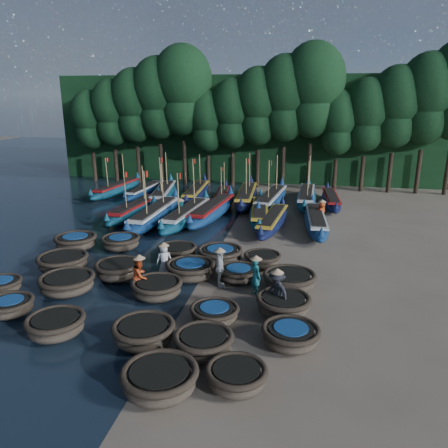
% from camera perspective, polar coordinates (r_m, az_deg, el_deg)
% --- Properties ---
extents(ground, '(120.00, 120.00, 0.00)m').
position_cam_1_polar(ground, '(21.66, -2.23, -5.83)').
color(ground, gray).
rests_on(ground, ground).
extents(foliage_wall, '(40.00, 3.00, 10.00)m').
position_cam_1_polar(foliage_wall, '(43.35, 4.91, 12.24)').
color(foliage_wall, black).
rests_on(foliage_wall, ground).
extents(coracle_3, '(2.27, 2.27, 0.83)m').
position_cam_1_polar(coracle_3, '(13.31, -8.38, -19.45)').
color(coracle_3, brown).
rests_on(coracle_3, ground).
extents(coracle_4, '(2.18, 2.18, 0.73)m').
position_cam_1_polar(coracle_4, '(13.39, 1.64, -19.30)').
color(coracle_4, brown).
rests_on(coracle_4, ground).
extents(coracle_5, '(1.88, 1.88, 0.67)m').
position_cam_1_polar(coracle_5, '(19.06, -26.10, -9.62)').
color(coracle_5, brown).
rests_on(coracle_5, ground).
extents(coracle_6, '(2.25, 2.25, 0.78)m').
position_cam_1_polar(coracle_6, '(16.88, -21.11, -12.21)').
color(coracle_6, brown).
rests_on(coracle_6, ground).
extents(coracle_7, '(2.51, 2.51, 0.82)m').
position_cam_1_polar(coracle_7, '(15.56, -10.45, -13.76)').
color(coracle_7, brown).
rests_on(coracle_7, ground).
extents(coracle_8, '(2.31, 2.31, 0.80)m').
position_cam_1_polar(coracle_8, '(14.80, -2.66, -15.27)').
color(coracle_8, brown).
rests_on(coracle_8, ground).
extents(coracle_9, '(2.26, 2.26, 0.74)m').
position_cam_1_polar(coracle_9, '(15.42, 8.70, -14.17)').
color(coracle_9, brown).
rests_on(coracle_9, ground).
extents(coracle_10, '(1.75, 1.75, 0.65)m').
position_cam_1_polar(coracle_10, '(21.20, -27.03, -7.17)').
color(coracle_10, brown).
rests_on(coracle_10, ground).
extents(coracle_11, '(2.49, 2.49, 0.82)m').
position_cam_1_polar(coracle_11, '(20.09, -19.80, -7.29)').
color(coracle_11, brown).
rests_on(coracle_11, ground).
extents(coracle_12, '(2.18, 2.18, 0.79)m').
position_cam_1_polar(coracle_12, '(18.72, -8.76, -8.28)').
color(coracle_12, brown).
rests_on(coracle_12, ground).
extents(coracle_13, '(1.89, 1.89, 0.65)m').
position_cam_1_polar(coracle_13, '(16.73, -1.24, -11.56)').
color(coracle_13, brown).
rests_on(coracle_13, ground).
extents(coracle_14, '(2.63, 2.63, 0.81)m').
position_cam_1_polar(coracle_14, '(17.30, 7.74, -10.37)').
color(coracle_14, brown).
rests_on(coracle_14, ground).
extents(coracle_15, '(2.75, 2.75, 0.83)m').
position_cam_1_polar(coracle_15, '(22.56, -20.30, -4.69)').
color(coracle_15, brown).
rests_on(coracle_15, ground).
extents(coracle_16, '(2.18, 2.18, 0.85)m').
position_cam_1_polar(coracle_16, '(20.85, -13.62, -5.80)').
color(coracle_16, brown).
rests_on(coracle_16, ground).
extents(coracle_17, '(2.35, 2.35, 0.82)m').
position_cam_1_polar(coracle_17, '(20.36, -4.40, -5.94)').
color(coracle_17, brown).
rests_on(coracle_17, ground).
extents(coracle_18, '(1.93, 1.93, 0.65)m').
position_cam_1_polar(coracle_18, '(20.16, 1.92, -6.43)').
color(coracle_18, brown).
rests_on(coracle_18, ground).
extents(coracle_19, '(2.34, 2.34, 0.82)m').
position_cam_1_polar(coracle_19, '(19.41, 8.53, -7.28)').
color(coracle_19, brown).
rests_on(coracle_19, ground).
extents(coracle_20, '(2.62, 2.62, 0.82)m').
position_cam_1_polar(coracle_20, '(25.38, -18.80, -2.19)').
color(coracle_20, brown).
rests_on(coracle_20, ground).
extents(coracle_21, '(2.39, 2.39, 0.77)m').
position_cam_1_polar(coracle_21, '(24.68, -13.34, -2.32)').
color(coracle_21, brown).
rests_on(coracle_21, ground).
extents(coracle_22, '(2.05, 2.05, 0.79)m').
position_cam_1_polar(coracle_22, '(22.69, -6.12, -3.64)').
color(coracle_22, brown).
rests_on(coracle_22, ground).
extents(coracle_23, '(2.31, 2.31, 0.81)m').
position_cam_1_polar(coracle_23, '(22.15, -0.50, -4.00)').
color(coracle_23, brown).
rests_on(coracle_23, ground).
extents(coracle_24, '(1.87, 1.87, 0.73)m').
position_cam_1_polar(coracle_24, '(21.73, 5.05, -4.63)').
color(coracle_24, brown).
rests_on(coracle_24, ground).
extents(long_boat_2, '(2.09, 8.08, 3.44)m').
position_cam_1_polar(long_boat_2, '(31.07, -11.46, 1.89)').
color(long_boat_2, navy).
rests_on(long_boat_2, ground).
extents(long_boat_3, '(1.84, 9.00, 3.83)m').
position_cam_1_polar(long_boat_3, '(29.20, -9.01, 1.20)').
color(long_boat_3, navy).
rests_on(long_boat_3, ground).
extents(long_boat_4, '(2.24, 8.61, 3.67)m').
position_cam_1_polar(long_boat_4, '(28.99, -4.93, 1.18)').
color(long_boat_4, navy).
rests_on(long_boat_4, ground).
extents(long_boat_5, '(2.56, 8.77, 1.55)m').
position_cam_1_polar(long_boat_5, '(30.03, -1.50, 1.80)').
color(long_boat_5, navy).
rests_on(long_boat_5, ground).
extents(long_boat_6, '(2.20, 8.11, 1.43)m').
position_cam_1_polar(long_boat_6, '(29.55, 4.70, 1.41)').
color(long_boat_6, navy).
rests_on(long_boat_6, ground).
extents(long_boat_7, '(2.12, 7.71, 1.36)m').
position_cam_1_polar(long_boat_7, '(27.94, 6.37, 0.41)').
color(long_boat_7, '#0F1837').
rests_on(long_boat_7, ground).
extents(long_boat_8, '(1.92, 8.17, 1.44)m').
position_cam_1_polar(long_boat_8, '(28.26, 11.91, 0.40)').
color(long_boat_8, navy).
rests_on(long_boat_8, ground).
extents(long_boat_9, '(2.26, 7.90, 3.38)m').
position_cam_1_polar(long_boat_9, '(38.31, -13.86, 4.49)').
color(long_boat_9, navy).
rests_on(long_boat_9, ground).
extents(long_boat_10, '(1.82, 7.25, 1.28)m').
position_cam_1_polar(long_boat_10, '(37.17, -10.32, 4.27)').
color(long_boat_10, navy).
rests_on(long_boat_10, ground).
extents(long_boat_11, '(2.93, 8.70, 3.74)m').
position_cam_1_polar(long_boat_11, '(35.42, -7.92, 3.95)').
color(long_boat_11, navy).
rests_on(long_boat_11, ground).
extents(long_boat_12, '(1.91, 8.27, 3.52)m').
position_cam_1_polar(long_boat_12, '(35.72, -3.65, 4.12)').
color(long_boat_12, '#0F1837').
rests_on(long_boat_12, ground).
extents(long_boat_13, '(1.96, 7.26, 3.10)m').
position_cam_1_polar(long_boat_13, '(34.26, -0.28, 3.50)').
color(long_boat_13, '#0F1837').
rests_on(long_boat_13, ground).
extents(long_boat_14, '(2.01, 8.93, 3.80)m').
position_cam_1_polar(long_boat_14, '(34.17, 2.94, 3.63)').
color(long_boat_14, '#0F1837').
rests_on(long_boat_14, ground).
extents(long_boat_15, '(2.60, 8.92, 3.82)m').
position_cam_1_polar(long_boat_15, '(33.28, 6.19, 3.21)').
color(long_boat_15, navy).
rests_on(long_boat_15, ground).
extents(long_boat_16, '(1.71, 8.56, 3.64)m').
position_cam_1_polar(long_boat_16, '(34.49, 10.70, 3.44)').
color(long_boat_16, navy).
rests_on(long_boat_16, ground).
extents(long_boat_17, '(1.66, 7.28, 1.28)m').
position_cam_1_polar(long_boat_17, '(34.43, 13.81, 3.08)').
color(long_boat_17, '#0F1837').
rests_on(long_boat_17, ground).
extents(fisherman_0, '(0.88, 0.77, 1.72)m').
position_cam_1_polar(fisherman_0, '(20.84, -7.81, -4.44)').
color(fisherman_0, silver).
rests_on(fisherman_0, ground).
extents(fisherman_1, '(0.69, 0.74, 1.90)m').
position_cam_1_polar(fisherman_1, '(18.63, 4.17, -6.56)').
color(fisherman_1, '#175C63').
rests_on(fisherman_1, ground).
extents(fisherman_2, '(0.70, 0.87, 1.92)m').
position_cam_1_polar(fisherman_2, '(18.96, -10.90, -6.55)').
color(fisherman_2, '#B43C18').
rests_on(fisherman_2, ground).
extents(fisherman_3, '(1.32, 1.26, 2.00)m').
position_cam_1_polar(fisherman_3, '(17.20, 6.88, -8.76)').
color(fisherman_3, black).
rests_on(fisherman_3, ground).
extents(fisherman_4, '(0.64, 1.09, 1.94)m').
position_cam_1_polar(fisherman_4, '(19.38, -0.54, -5.63)').
color(fisherman_4, silver).
rests_on(fisherman_4, ground).
extents(fisherman_5, '(0.96, 1.51, 1.76)m').
position_cam_1_polar(fisherman_5, '(29.25, -5.67, 1.78)').
color(fisherman_5, '#175C63').
rests_on(fisherman_5, ground).
extents(fisherman_6, '(0.75, 0.92, 1.82)m').
position_cam_1_polar(fisherman_6, '(29.21, 12.64, 1.54)').
color(fisherman_6, '#B43C18').
rests_on(fisherman_6, ground).
extents(tree_0, '(3.68, 3.68, 8.68)m').
position_cam_1_polar(tree_0, '(44.60, -17.05, 12.97)').
color(tree_0, black).
rests_on(tree_0, ground).
extents(tree_1, '(4.09, 4.09, 9.65)m').
position_cam_1_polar(tree_1, '(43.56, -14.37, 13.99)').
color(tree_1, black).
rests_on(tree_1, ground).
extents(tree_2, '(4.51, 4.51, 10.63)m').
position_cam_1_polar(tree_2, '(42.62, -11.53, 15.03)').
color(tree_2, black).
rests_on(tree_2, ground).
extents(tree_3, '(4.92, 4.92, 11.60)m').
position_cam_1_polar(tree_3, '(41.80, -8.55, 16.07)').
color(tree_3, black).
rests_on(tree_3, ground).
extents(tree_4, '(5.34, 5.34, 12.58)m').
position_cam_1_polar(tree_4, '(41.10, -5.42, 17.11)').
color(tree_4, black).
rests_on(tree_4, ground).
extents(tree_5, '(3.68, 3.68, 8.68)m').
position_cam_1_polar(tree_5, '(40.59, -2.11, 13.36)').
color(tree_5, black).
rests_on(tree_5, ground).
extents(tree_6, '(4.09, 4.09, 9.65)m').
position_cam_1_polar(tree_6, '(40.10, 1.18, 14.30)').
color(tree_6, black).
rests_on(tree_6, ground).
extents(tree_7, '(4.51, 4.51, 10.63)m').
position_cam_1_polar(tree_7, '(39.75, 4.58, 15.21)').
color(tree_7, black).
rests_on(tree_7, ground).
extents(tree_8, '(4.92, 4.92, 11.60)m').
position_cam_1_polar(tree_8, '(39.55, 8.05, 16.07)').
color(tree_8, black).
rests_on(tree_8, ground).
extents(tree_9, '(5.34, 5.34, 12.58)m').
position_cam_1_polar(tree_9, '(39.48, 11.57, 16.89)').
color(tree_9, black).
rests_on(tree_9, ground).
extents(tree_10, '(3.68, 3.68, 8.68)m').
position_cam_1_polar(tree_10, '(39.62, 14.74, 12.77)').
color(tree_10, black).
rests_on(tree_10, ground).
extents(tree_11, '(4.09, 4.09, 9.65)m').
position_cam_1_polar(tree_11, '(39.79, 18.21, 13.49)').
color(tree_11, black).
rests_on(tree_11, ground).
extents(tree_12, '(4.51, 4.51, 10.63)m').
position_cam_1_polar(tree_12, '(40.10, 21.66, 14.15)').
color(tree_12, black).
rests_on(tree_12, ground).
extents(tree_13, '(4.92, 4.92, 11.60)m').
position_cam_1_polar(tree_13, '(40.56, 25.05, 14.75)').
color(tree_13, black).
rests_on(tree_13, ground).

